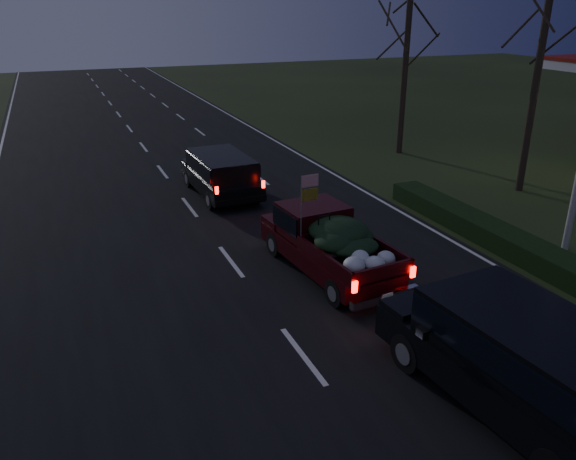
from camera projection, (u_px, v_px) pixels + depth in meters
name	position (u px, v px, depth m)	size (l,w,h in m)	color
ground	(303.00, 356.00, 11.69)	(120.00, 120.00, 0.00)	black
road_asphalt	(303.00, 356.00, 11.68)	(14.00, 120.00, 0.02)	black
hedge_row	(498.00, 236.00, 16.94)	(1.00, 10.00, 0.60)	black
bare_tree_mid	(546.00, 19.00, 19.79)	(3.60, 3.60, 8.50)	black
bare_tree_far	(407.00, 41.00, 25.84)	(3.60, 3.60, 7.00)	black
pickup_truck	(328.00, 239.00, 15.07)	(2.22, 4.94, 2.52)	#32060A
lead_suv	(221.00, 171.00, 21.14)	(2.03, 4.60, 1.31)	black
rear_suv	(528.00, 356.00, 9.68)	(2.78, 5.53, 1.54)	black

